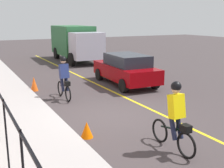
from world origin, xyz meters
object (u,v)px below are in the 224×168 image
Objects in this scene: patrol_sedan at (126,69)px; cyclist_follow at (175,117)px; traffic_cone_near at (87,130)px; traffic_cone_far at (34,84)px; cyclist_lead at (64,78)px; box_truck_background at (75,42)px.

cyclist_follow is at bearing 161.92° from patrol_sedan.
patrol_sedan is at bearing -39.97° from traffic_cone_near.
traffic_cone_far is (0.85, 4.50, -0.49)m from patrol_sedan.
cyclist_lead is 3.87m from patrol_sedan.
cyclist_lead reaches higher than traffic_cone_near.
box_truck_background is (10.46, -4.50, 0.64)m from cyclist_lead.
cyclist_lead and cyclist_follow have the same top height.
patrol_sedan is 0.66× the size of box_truck_background.
cyclist_follow reaches higher than patrol_sedan.
traffic_cone_near is at bearing 42.47° from cyclist_follow.
patrol_sedan is 9.36m from box_truck_background.
traffic_cone_far is at bearing -29.36° from box_truck_background.
box_truck_background is 10.05m from traffic_cone_far.
box_truck_background reaches higher than cyclist_follow.
cyclist_follow is 8.16m from traffic_cone_far.
box_truck_background is at bearing -32.17° from traffic_cone_far.
cyclist_follow is 2.55m from traffic_cone_near.
box_truck_background is 14.59× the size of traffic_cone_near.
traffic_cone_near is (-5.28, 4.43, -0.59)m from patrol_sedan.
patrol_sedan is 9.63× the size of traffic_cone_near.
traffic_cone_near is at bearing -16.95° from box_truck_background.
cyclist_lead is 3.91× the size of traffic_cone_near.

